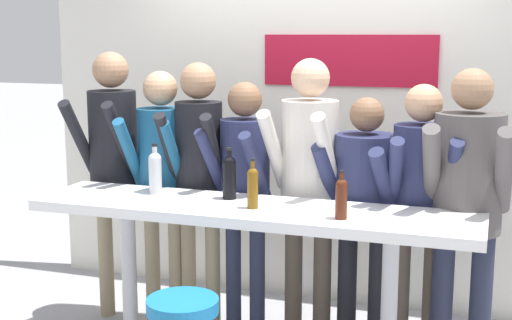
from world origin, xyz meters
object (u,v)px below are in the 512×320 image
person_center_left (199,164)px  person_far_right (420,192)px  person_left (162,169)px  wine_bottle_0 (155,171)px  wine_bottle_3 (253,186)px  wine_bottle_2 (341,197)px  wine_bottle_1 (229,175)px  person_right (364,198)px  person_far_left (113,153)px  person_center (244,180)px  person_rightmost (467,189)px  tasting_table (251,232)px  person_center_right (309,169)px

person_center_left → person_far_right: size_ratio=1.06×
person_left → wine_bottle_0: bearing=-72.4°
wine_bottle_3 → wine_bottle_2: bearing=-7.3°
wine_bottle_1 → wine_bottle_2: wine_bottle_1 is taller
person_left → wine_bottle_2: size_ratio=6.65×
person_right → wine_bottle_0: size_ratio=5.21×
wine_bottle_2 → person_far_left: bearing=160.5°
person_center → wine_bottle_1: (0.03, -0.34, 0.10)m
person_rightmost → wine_bottle_0: size_ratio=5.81×
person_left → person_right: 1.35m
person_left → person_center_left: person_center_left is taller
person_rightmost → wine_bottle_2: bearing=-139.5°
person_right → tasting_table: bearing=-126.0°
tasting_table → wine_bottle_1: 0.37m
person_right → person_far_left: bearing=-167.9°
wine_bottle_0 → wine_bottle_3: size_ratio=1.09×
person_center → wine_bottle_3: (0.24, -0.52, 0.09)m
tasting_table → person_center: (-0.21, 0.47, 0.19)m
person_far_left → wine_bottle_1: size_ratio=6.06×
wine_bottle_2 → wine_bottle_3: wine_bottle_3 is taller
wine_bottle_0 → wine_bottle_2: 1.22m
wine_bottle_0 → wine_bottle_3: wine_bottle_0 is taller
tasting_table → person_right: (0.55, 0.50, 0.12)m
person_center_left → wine_bottle_2: person_center_left is taller
person_center_left → person_right: bearing=-4.8°
person_rightmost → wine_bottle_3: (-1.13, -0.47, 0.04)m
person_center_left → person_center: person_center_left is taller
person_rightmost → person_right: bearing=171.5°
person_center_right → person_rightmost: bearing=-0.3°
person_left → person_rightmost: person_rightmost is taller
person_left → wine_bottle_0: 0.40m
person_left → person_rightmost: bearing=-5.0°
person_center → wine_bottle_0: 0.58m
person_far_left → person_rightmost: bearing=-3.4°
person_center_left → person_center: bearing=-7.1°
person_center_right → person_right: person_center_right is taller
person_center_left → person_far_right: person_center_left is taller
tasting_table → person_far_left: bearing=157.1°
person_far_left → person_left: (0.37, -0.02, -0.08)m
tasting_table → person_center_right: person_center_right is taller
tasting_table → wine_bottle_0: wine_bottle_0 is taller
person_right → wine_bottle_3: person_right is taller
tasting_table → person_center_right: bearing=68.5°
person_center_left → person_right: (1.08, 0.03, -0.15)m
person_far_left → person_left: person_far_left is taller
wine_bottle_1 → person_center: bearing=94.9°
person_far_right → wine_bottle_3: bearing=-159.1°
person_right → person_far_right: (0.33, -0.03, 0.07)m
wine_bottle_1 → person_center_right: bearing=45.3°
person_center_left → wine_bottle_1: size_ratio=5.86×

